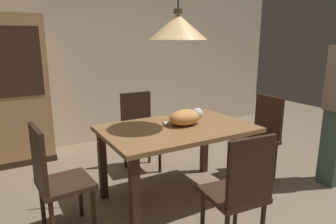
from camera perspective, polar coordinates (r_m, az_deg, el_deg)
ground at (r=2.85m, az=7.42°, el=-19.79°), size 10.00×10.00×0.00m
back_wall at (r=4.75m, az=-12.12°, el=12.02°), size 6.40×0.10×2.90m
dining_table at (r=2.90m, az=1.73°, el=-4.71°), size 1.40×0.90×0.75m
chair_left_side at (r=2.58m, az=-20.51°, el=-11.30°), size 0.43×0.43×0.93m
chair_right_side at (r=3.64m, az=17.06°, el=-3.75°), size 0.40×0.40×0.93m
chair_near_front at (r=2.31m, az=13.38°, el=-13.85°), size 0.44×0.44×0.93m
chair_far_back at (r=3.69m, az=-5.41°, el=-2.97°), size 0.42×0.42×0.93m
cat_sleeping at (r=2.92m, az=3.44°, el=-0.96°), size 0.39×0.25×0.16m
pendant_lamp at (r=2.76m, az=1.89°, el=15.72°), size 0.52×0.52×1.30m
hutch_bookcase at (r=4.24m, az=-28.99°, el=2.81°), size 1.12×0.45×1.85m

